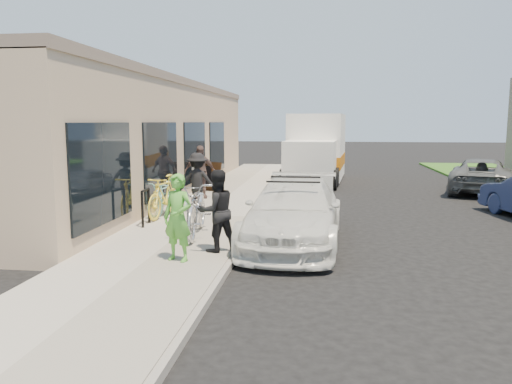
{
  "coord_description": "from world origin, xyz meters",
  "views": [
    {
      "loc": [
        1.22,
        -10.27,
        2.71
      ],
      "look_at": [
        -0.31,
        1.44,
        1.05
      ],
      "focal_mm": 35.0,
      "sensor_mm": 36.0,
      "label": 1
    }
  ],
  "objects": [
    {
      "name": "storefront",
      "position": [
        -5.24,
        7.99,
        2.12
      ],
      "size": [
        3.6,
        20.0,
        4.22
      ],
      "color": "#C9A98C",
      "rests_on": "ground"
    },
    {
      "name": "cruiser_bike_b",
      "position": [
        -2.98,
        3.04,
        0.6
      ],
      "size": [
        1.21,
        1.83,
        0.91
      ],
      "primitive_type": "imported",
      "rotation": [
        0.0,
        0.0,
        -0.39
      ],
      "color": "#99E5DA",
      "rests_on": "sidewalk"
    },
    {
      "name": "bystander_b",
      "position": [
        -2.83,
        6.07,
        1.04
      ],
      "size": [
        1.13,
        0.79,
        1.78
      ],
      "primitive_type": "imported",
      "rotation": [
        0.0,
        0.0,
        0.38
      ],
      "color": "brown",
      "rests_on": "sidewalk"
    },
    {
      "name": "sedan_silver",
      "position": [
        0.43,
        6.7,
        0.52
      ],
      "size": [
        1.26,
        3.06,
        1.04
      ],
      "primitive_type": "imported",
      "rotation": [
        0.0,
        0.0,
        0.01
      ],
      "color": "gray",
      "rests_on": "ground"
    },
    {
      "name": "curb",
      "position": [
        -0.45,
        3.0,
        0.07
      ],
      "size": [
        0.12,
        34.0,
        0.13
      ],
      "primitive_type": "cube",
      "color": "gray",
      "rests_on": "ground"
    },
    {
      "name": "far_car_gray",
      "position": [
        7.36,
        9.83,
        0.66
      ],
      "size": [
        3.48,
        5.18,
        1.32
      ],
      "primitive_type": "imported",
      "rotation": [
        0.0,
        0.0,
        2.85
      ],
      "color": "#535658",
      "rests_on": "ground"
    },
    {
      "name": "woman_rider",
      "position": [
        -1.38,
        -1.5,
        0.96
      ],
      "size": [
        0.69,
        0.56,
        1.63
      ],
      "primitive_type": "imported",
      "rotation": [
        0.0,
        0.0,
        -0.33
      ],
      "color": "#50A436",
      "rests_on": "sidewalk"
    },
    {
      "name": "moving_truck",
      "position": [
        0.98,
        12.83,
        1.36
      ],
      "size": [
        2.88,
        6.42,
        3.06
      ],
      "rotation": [
        0.0,
        0.0,
        -0.09
      ],
      "color": "white",
      "rests_on": "ground"
    },
    {
      "name": "cruiser_bike_a",
      "position": [
        -3.11,
        3.11,
        0.6
      ],
      "size": [
        0.49,
        1.53,
        0.91
      ],
      "primitive_type": "imported",
      "rotation": [
        0.0,
        0.0,
        -0.04
      ],
      "color": "#99E5DA",
      "rests_on": "sidewalk"
    },
    {
      "name": "sandwich_board",
      "position": [
        -2.92,
        7.95,
        0.68
      ],
      "size": [
        0.85,
        0.85,
        1.04
      ],
      "rotation": [
        0.0,
        0.0,
        -0.44
      ],
      "color": "#311B0D",
      "rests_on": "sidewalk"
    },
    {
      "name": "tandem_bike",
      "position": [
        -1.55,
        0.63,
        0.78
      ],
      "size": [
        1.1,
        2.47,
        1.26
      ],
      "primitive_type": "imported",
      "rotation": [
        0.0,
        0.0,
        0.11
      ],
      "color": "silver",
      "rests_on": "sidewalk"
    },
    {
      "name": "bystander_a",
      "position": [
        -2.37,
        3.89,
        0.99
      ],
      "size": [
        1.12,
        0.69,
        1.67
      ],
      "primitive_type": "imported",
      "rotation": [
        0.0,
        0.0,
        3.21
      ],
      "color": "black",
      "rests_on": "sidewalk"
    },
    {
      "name": "bike_rack",
      "position": [
        -3.1,
        1.52,
        0.7
      ],
      "size": [
        0.11,
        0.65,
        0.92
      ],
      "rotation": [
        0.0,
        0.0,
        0.08
      ],
      "color": "black",
      "rests_on": "sidewalk"
    },
    {
      "name": "cruiser_bike_c",
      "position": [
        -2.96,
        2.6,
        0.72
      ],
      "size": [
        0.8,
        1.96,
        1.14
      ],
      "primitive_type": "imported",
      "rotation": [
        0.0,
        0.0,
        -0.14
      ],
      "color": "yellow",
      "rests_on": "sidewalk"
    },
    {
      "name": "man_standing",
      "position": [
        -0.82,
        -0.72,
        0.97
      ],
      "size": [
        1.01,
        0.97,
        1.63
      ],
      "primitive_type": "imported",
      "rotation": [
        0.0,
        0.0,
        3.78
      ],
      "color": "black",
      "rests_on": "sidewalk"
    },
    {
      "name": "ground",
      "position": [
        0.0,
        0.0,
        0.0
      ],
      "size": [
        120.0,
        120.0,
        0.0
      ],
      "primitive_type": "plane",
      "color": "black",
      "rests_on": "ground"
    },
    {
      "name": "sedan_white",
      "position": [
        0.64,
        0.65,
        0.72
      ],
      "size": [
        2.26,
        5.04,
        1.48
      ],
      "rotation": [
        0.0,
        0.0,
        -0.05
      ],
      "color": "silver",
      "rests_on": "ground"
    },
    {
      "name": "sidewalk",
      "position": [
        -2.0,
        3.0,
        0.07
      ],
      "size": [
        3.0,
        34.0,
        0.15
      ],
      "primitive_type": "cube",
      "color": "#A09B90",
      "rests_on": "ground"
    }
  ]
}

